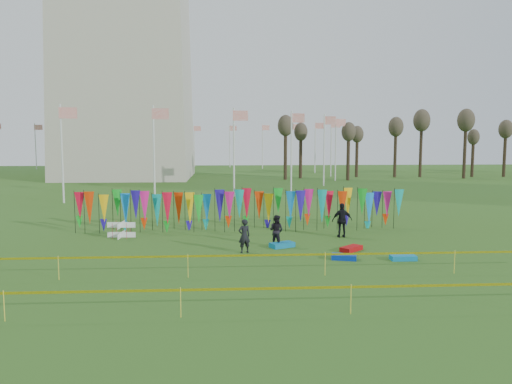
{
  "coord_description": "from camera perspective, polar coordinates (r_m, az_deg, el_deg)",
  "views": [
    {
      "loc": [
        -0.72,
        -21.35,
        5.15
      ],
      "look_at": [
        0.93,
        6.0,
        2.27
      ],
      "focal_mm": 35.0,
      "sensor_mm": 36.0,
      "label": 1
    }
  ],
  "objects": [
    {
      "name": "kite_bag_turquoise",
      "position": [
        24.14,
        3.0,
        -6.05
      ],
      "size": [
        1.3,
        1.04,
        0.23
      ],
      "primitive_type": "cube",
      "rotation": [
        0.0,
        0.0,
        0.47
      ],
      "color": "#0B76AF",
      "rests_on": "ground"
    },
    {
      "name": "caution_tape_near",
      "position": [
        18.88,
        -1.86,
        -7.39
      ],
      "size": [
        26.0,
        0.02,
        0.9
      ],
      "color": "#E1DF04",
      "rests_on": "ground"
    },
    {
      "name": "person_left",
      "position": [
        22.83,
        -1.35,
        -5.04
      ],
      "size": [
        0.67,
        0.57,
        1.56
      ],
      "primitive_type": "imported",
      "rotation": [
        0.0,
        0.0,
        3.45
      ],
      "color": "black",
      "rests_on": "ground"
    },
    {
      "name": "ground",
      "position": [
        21.98,
        -1.49,
        -7.56
      ],
      "size": [
        160.0,
        160.0,
        0.0
      ],
      "primitive_type": "plane",
      "color": "#325818",
      "rests_on": "ground"
    },
    {
      "name": "box_kite",
      "position": [
        27.3,
        -15.14,
        -4.19
      ],
      "size": [
        0.76,
        0.76,
        0.84
      ],
      "rotation": [
        0.0,
        0.0,
        -0.06
      ],
      "color": "#B40D2A",
      "rests_on": "ground"
    },
    {
      "name": "tree_line",
      "position": [
        73.09,
        23.3,
        6.3
      ],
      "size": [
        53.92,
        1.92,
        7.84
      ],
      "color": "#3B2D1D",
      "rests_on": "ground"
    },
    {
      "name": "flagpole_ring",
      "position": [
        70.62,
        -14.33,
        4.87
      ],
      "size": [
        57.4,
        56.16,
        8.0
      ],
      "color": "silver",
      "rests_on": "ground"
    },
    {
      "name": "caution_tape_far",
      "position": [
        14.81,
        -1.4,
        -11.17
      ],
      "size": [
        26.0,
        0.02,
        0.9
      ],
      "color": "#E1DF04",
      "rests_on": "ground"
    },
    {
      "name": "banner_row",
      "position": [
        28.5,
        -1.41,
        -1.62
      ],
      "size": [
        18.64,
        0.64,
        2.26
      ],
      "color": "black",
      "rests_on": "ground"
    },
    {
      "name": "kite_bag_teal",
      "position": [
        22.5,
        16.46,
        -7.21
      ],
      "size": [
        1.08,
        0.52,
        0.21
      ],
      "primitive_type": "cube",
      "rotation": [
        0.0,
        0.0,
        0.0
      ],
      "color": "#0D7CB6",
      "rests_on": "ground"
    },
    {
      "name": "kite_bag_red",
      "position": [
        23.75,
        10.83,
        -6.37
      ],
      "size": [
        1.23,
        1.2,
        0.22
      ],
      "primitive_type": "cube",
      "rotation": [
        0.0,
        0.0,
        0.75
      ],
      "color": "#B60C0E",
      "rests_on": "ground"
    },
    {
      "name": "kite_bag_blue",
      "position": [
        22.04,
        10.02,
        -7.32
      ],
      "size": [
        1.17,
        0.81,
        0.22
      ],
      "primitive_type": "cube",
      "rotation": [
        0.0,
        0.0,
        -0.26
      ],
      "color": "#0B34B8",
      "rests_on": "ground"
    },
    {
      "name": "person_mid",
      "position": [
        24.24,
        2.33,
        -4.43
      ],
      "size": [
        0.87,
        0.79,
        1.53
      ],
      "primitive_type": "imported",
      "rotation": [
        0.0,
        0.0,
        2.55
      ],
      "color": "black",
      "rests_on": "ground"
    },
    {
      "name": "person_right",
      "position": [
        26.77,
        9.82,
        -3.2
      ],
      "size": [
        1.07,
        0.61,
        1.82
      ],
      "primitive_type": "imported",
      "rotation": [
        0.0,
        0.0,
        3.14
      ],
      "color": "black",
      "rests_on": "ground"
    }
  ]
}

